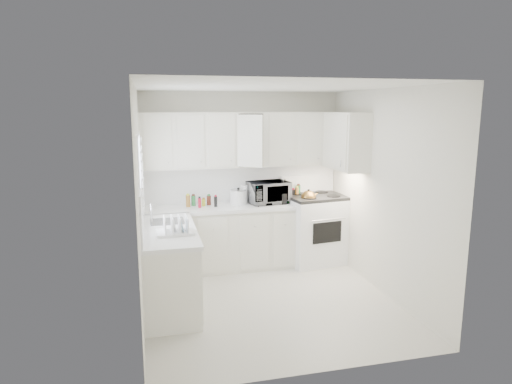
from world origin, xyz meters
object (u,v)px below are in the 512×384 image
object	(u,v)px
tea_kettle	(308,197)
utensil_crock	(283,191)
microwave	(268,190)
dish_rack	(175,224)
stove	(315,219)
rice_cooker	(238,196)

from	to	relation	value
tea_kettle	utensil_crock	distance (m)	0.38
tea_kettle	utensil_crock	world-z (taller)	utensil_crock
microwave	dish_rack	xyz separation A→B (m)	(-1.47, -1.37, -0.09)
stove	dish_rack	distance (m)	2.58
rice_cooker	dish_rack	size ratio (longest dim) A/B	0.59
microwave	rice_cooker	xyz separation A→B (m)	(-0.45, 0.05, -0.08)
stove	tea_kettle	xyz separation A→B (m)	(-0.18, -0.16, 0.40)
stove	rice_cooker	xyz separation A→B (m)	(-1.18, 0.13, 0.40)
microwave	rice_cooker	distance (m)	0.46
utensil_crock	dish_rack	distance (m)	2.09
tea_kettle	rice_cooker	bearing A→B (deg)	163.35
dish_rack	utensil_crock	bearing A→B (deg)	35.05
dish_rack	microwave	bearing A→B (deg)	41.13
microwave	dish_rack	size ratio (longest dim) A/B	1.42
tea_kettle	microwave	distance (m)	0.60
utensil_crock	dish_rack	world-z (taller)	utensil_crock
stove	tea_kettle	distance (m)	0.46
stove	rice_cooker	distance (m)	1.25
stove	microwave	xyz separation A→B (m)	(-0.73, 0.08, 0.48)
tea_kettle	dish_rack	bearing A→B (deg)	-151.36
tea_kettle	dish_rack	size ratio (longest dim) A/B	0.66
utensil_crock	rice_cooker	bearing A→B (deg)	165.24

